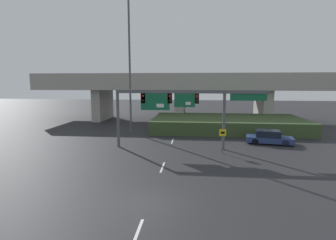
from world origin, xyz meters
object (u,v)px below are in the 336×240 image
Objects in this scene: signal_gantry at (181,101)px; speed_limit_sign at (223,137)px; highway_light_pole_near at (130,60)px; parked_sedan_near_right at (269,137)px.

speed_limit_sign is (3.74, -1.49, -3.02)m from signal_gantry.
parked_sedan_near_right is (15.50, -4.19, -8.25)m from highway_light_pole_near.
speed_limit_sign is at bearing -39.71° from highway_light_pole_near.
signal_gantry is 10.64m from highway_light_pole_near.
speed_limit_sign is 6.83m from parked_sedan_near_right.
signal_gantry is at bearing -151.89° from parked_sedan_near_right.
signal_gantry is 0.83× the size of highway_light_pole_near.
highway_light_pole_near reaches higher than speed_limit_sign.
parked_sedan_near_right is (8.90, 2.91, -3.85)m from signal_gantry.
highway_light_pole_near reaches higher than parked_sedan_near_right.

